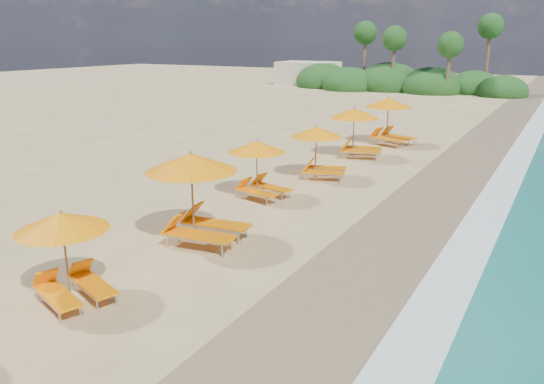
{
  "coord_description": "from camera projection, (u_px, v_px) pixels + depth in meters",
  "views": [
    {
      "loc": [
        7.51,
        -13.26,
        5.62
      ],
      "look_at": [
        0.0,
        0.0,
        1.2
      ],
      "focal_mm": 35.11,
      "sensor_mm": 36.0,
      "label": 1
    }
  ],
  "objects": [
    {
      "name": "ground",
      "position": [
        272.0,
        230.0,
        16.2
      ],
      "size": [
        160.0,
        160.0,
        0.0
      ],
      "primitive_type": "plane",
      "color": "tan",
      "rests_on": "ground"
    },
    {
      "name": "wet_sand",
      "position": [
        401.0,
        255.0,
        14.31
      ],
      "size": [
        4.0,
        160.0,
        0.01
      ],
      "primitive_type": "cube",
      "color": "#846D4E",
      "rests_on": "ground"
    },
    {
      "name": "surf_foam",
      "position": [
        510.0,
        275.0,
        13.02
      ],
      "size": [
        4.0,
        160.0,
        0.01
      ],
      "color": "white",
      "rests_on": "ground"
    },
    {
      "name": "station_2",
      "position": [
        68.0,
        252.0,
        11.53
      ],
      "size": [
        2.64,
        2.59,
        2.07
      ],
      "rotation": [
        0.0,
        0.0,
        -0.33
      ],
      "color": "olive",
      "rests_on": "ground"
    },
    {
      "name": "station_3",
      "position": [
        199.0,
        192.0,
        14.85
      ],
      "size": [
        3.09,
        2.92,
        2.64
      ],
      "rotation": [
        0.0,
        0.0,
        0.13
      ],
      "color": "olive",
      "rests_on": "ground"
    },
    {
      "name": "station_4",
      "position": [
        260.0,
        166.0,
        19.16
      ],
      "size": [
        2.6,
        2.5,
        2.14
      ],
      "rotation": [
        0.0,
        0.0,
        -0.21
      ],
      "color": "olive",
      "rests_on": "ground"
    },
    {
      "name": "station_5",
      "position": [
        320.0,
        149.0,
        21.89
      ],
      "size": [
        2.79,
        2.72,
        2.21
      ],
      "rotation": [
        0.0,
        0.0,
        0.3
      ],
      "color": "olive",
      "rests_on": "ground"
    },
    {
      "name": "station_6",
      "position": [
        358.0,
        129.0,
        25.76
      ],
      "size": [
        3.05,
        2.95,
        2.45
      ],
      "rotation": [
        0.0,
        0.0,
        0.26
      ],
      "color": "olive",
      "rests_on": "ground"
    },
    {
      "name": "station_7",
      "position": [
        391.0,
        118.0,
        28.8
      ],
      "size": [
        3.31,
        3.24,
        2.59
      ],
      "rotation": [
        0.0,
        0.0,
        -0.33
      ],
      "color": "olive",
      "rests_on": "ground"
    },
    {
      "name": "treeline",
      "position": [
        397.0,
        82.0,
        58.66
      ],
      "size": [
        25.8,
        8.8,
        9.74
      ],
      "color": "#163D14",
      "rests_on": "ground"
    },
    {
      "name": "beach_building",
      "position": [
        308.0,
        73.0,
        66.34
      ],
      "size": [
        7.0,
        5.0,
        2.8
      ],
      "primitive_type": "cube",
      "color": "beige",
      "rests_on": "ground"
    }
  ]
}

